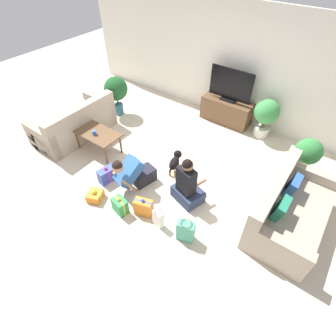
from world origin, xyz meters
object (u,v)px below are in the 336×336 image
Objects in this scene: potted_plant_corner_right at (307,155)px; gift_box_b at (143,207)px; coffee_table at (97,135)px; dog at (175,161)px; gift_bag_b at (158,218)px; gift_box_a at (120,206)px; tv at (230,87)px; person_kneeling at (133,173)px; potted_plant_corner_left at (116,90)px; sofa_left at (75,124)px; gift_box_c at (107,175)px; mug at (94,133)px; tv_console at (226,111)px; potted_plant_back_right at (266,115)px; gift_bag_a at (186,231)px; gift_box_d at (95,196)px; sofa_right at (289,211)px; person_sitting at (187,186)px.

potted_plant_corner_right reaches higher than gift_box_b.
coffee_table reaches higher than dog.
gift_box_a is at bearing -166.66° from gift_bag_b.
potted_plant_corner_right is (3.74, 1.76, 0.12)m from coffee_table.
person_kneeling is at bearing -96.55° from tv.
potted_plant_corner_left is 1.17× the size of person_kneeling.
sofa_left is 5.15× the size of gift_box_a.
potted_plant_corner_left is 2.66× the size of gift_box_c.
mug is at bearing 0.36° from dog.
tv_console is 1.34× the size of potted_plant_back_right.
potted_plant_back_right reaches higher than gift_box_c.
gift_bag_a is (2.72, -0.73, -0.22)m from coffee_table.
potted_plant_back_right reaches higher than dog.
tv_console is 1.18× the size of tv.
gift_box_b reaches higher than gift_box_d.
potted_plant_corner_left is at bearing 148.99° from gift_bag_a.
tv_console reaches higher than gift_bag_b.
gift_box_a is at bearing 121.50° from sofa_right.
sofa_left is at bearing -134.54° from tv.
sofa_left is 3.19× the size of dog.
coffee_table is 2.76× the size of gift_bag_b.
gift_bag_a is at bearing 114.25° from dog.
person_kneeling is 2.04× the size of gift_bag_a.
potted_plant_back_right is (0.96, -0.05, 0.27)m from tv_console.
potted_plant_back_right is 0.93× the size of person_sitting.
potted_plant_corner_left reaches higher than sofa_left.
coffee_table is 3.70m from potted_plant_back_right.
potted_plant_corner_left is (-0.71, 1.33, 0.23)m from coffee_table.
gift_box_a is 0.85× the size of gift_bag_a.
potted_plant_back_right is 4.01m from gift_box_d.
gift_box_a is (-2.36, -1.45, -0.15)m from sofa_right.
gift_bag_a is (1.20, 0.22, 0.05)m from gift_box_a.
potted_plant_corner_right is at bearing 50.59° from gift_box_a.
mug is (-0.94, 0.95, 0.44)m from gift_box_d.
potted_plant_corner_right is at bearing 6.58° from sofa_right.
person_kneeling reaches higher than gift_box_a.
potted_plant_corner_left is (-2.38, -1.32, 0.37)m from tv_console.
gift_bag_a is at bearing -72.79° from tv_console.
person_kneeling is at bearing 108.65° from sofa_right.
potted_plant_corner_right is 7.28× the size of mug.
tv reaches higher than sofa_left.
tv is (0.00, -0.00, 0.63)m from tv_console.
potted_plant_corner_right reaches higher than mug.
person_sitting is at bearing 49.39° from gift_box_a.
gift_box_b is at bearing 73.22° from sofa_left.
gift_bag_a is at bearing -72.79° from tv.
potted_plant_back_right is 3.45m from gift_box_b.
sofa_left is 2.23m from person_kneeling.
gift_bag_b is (1.26, 0.24, 0.09)m from gift_box_d.
tv reaches higher than dog.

